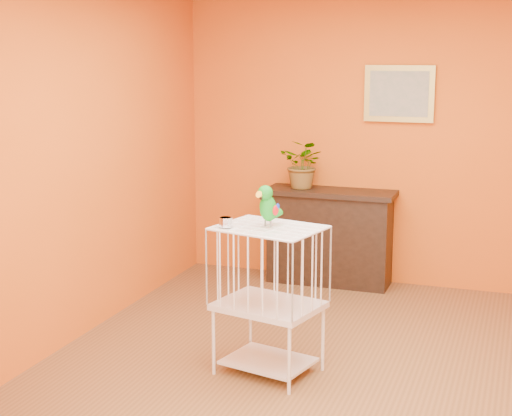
% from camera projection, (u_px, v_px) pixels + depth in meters
% --- Properties ---
extents(ground, '(4.50, 4.50, 0.00)m').
position_uv_depth(ground, '(336.00, 374.00, 5.24)').
color(ground, brown).
rests_on(ground, ground).
extents(room_shell, '(4.50, 4.50, 4.50)m').
position_uv_depth(room_shell, '(341.00, 139.00, 4.93)').
color(room_shell, '#C95512').
rests_on(room_shell, ground).
extents(console_cabinet, '(1.18, 0.43, 0.88)m').
position_uv_depth(console_cabinet, '(329.00, 237.00, 7.23)').
color(console_cabinet, black).
rests_on(console_cabinet, ground).
extents(potted_plant, '(0.48, 0.52, 0.35)m').
position_uv_depth(potted_plant, '(302.00, 170.00, 7.14)').
color(potted_plant, '#26722D').
rests_on(potted_plant, console_cabinet).
extents(framed_picture, '(0.62, 0.04, 0.50)m').
position_uv_depth(framed_picture, '(399.00, 94.00, 6.95)').
color(framed_picture, '#A28939').
rests_on(framed_picture, room_shell).
extents(birdcage, '(0.75, 0.63, 1.00)m').
position_uv_depth(birdcage, '(269.00, 298.00, 5.18)').
color(birdcage, silver).
rests_on(birdcage, ground).
extents(feed_cup, '(0.09, 0.09, 0.06)m').
position_uv_depth(feed_cup, '(226.00, 222.00, 5.07)').
color(feed_cup, silver).
rests_on(feed_cup, birdcage).
extents(parrot, '(0.15, 0.25, 0.28)m').
position_uv_depth(parrot, '(268.00, 205.00, 5.08)').
color(parrot, '#59544C').
rests_on(parrot, birdcage).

